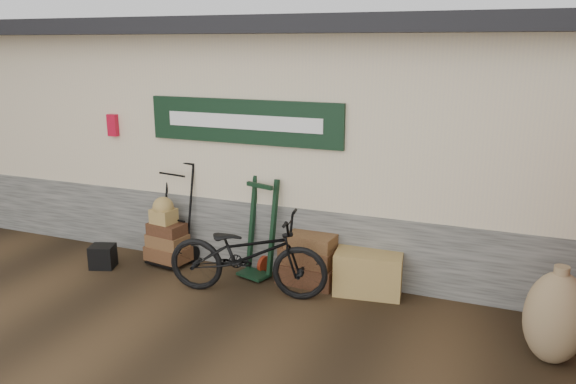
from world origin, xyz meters
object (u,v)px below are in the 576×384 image
(porter_trolley, at_px, (174,212))
(bicycle, at_px, (247,250))
(black_trunk, at_px, (103,256))
(suitcase_stack, at_px, (309,258))
(wicker_hamper, at_px, (369,272))
(green_barrow, at_px, (260,228))

(porter_trolley, bearing_deg, bicycle, -14.09)
(black_trunk, bearing_deg, bicycle, -0.31)
(suitcase_stack, distance_m, bicycle, 0.84)
(suitcase_stack, height_order, wicker_hamper, suitcase_stack)
(black_trunk, xyz_separation_m, bicycle, (2.14, -0.01, 0.41))
(porter_trolley, height_order, black_trunk, porter_trolley)
(bicycle, bearing_deg, porter_trolley, 57.16)
(black_trunk, distance_m, bicycle, 2.18)
(green_barrow, distance_m, bicycle, 0.59)
(black_trunk, bearing_deg, wicker_hamper, 9.42)
(bicycle, bearing_deg, black_trunk, 79.93)
(bicycle, bearing_deg, suitcase_stack, -53.41)
(porter_trolley, distance_m, wicker_hamper, 2.72)
(black_trunk, bearing_deg, porter_trolley, 36.76)
(suitcase_stack, bearing_deg, black_trunk, -168.00)
(green_barrow, bearing_deg, suitcase_stack, 17.30)
(bicycle, bearing_deg, green_barrow, -0.16)
(green_barrow, distance_m, black_trunk, 2.17)
(green_barrow, relative_size, wicker_hamper, 1.61)
(wicker_hamper, bearing_deg, black_trunk, -170.58)
(green_barrow, height_order, black_trunk, green_barrow)
(porter_trolley, distance_m, black_trunk, 1.10)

